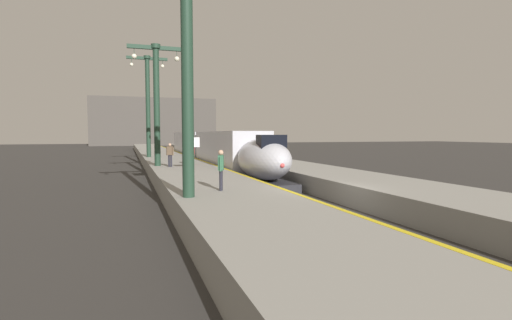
{
  "coord_description": "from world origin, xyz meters",
  "views": [
    {
      "loc": [
        -8.07,
        -14.86,
        3.4
      ],
      "look_at": [
        -0.53,
        7.59,
        1.8
      ],
      "focal_mm": 27.15,
      "sensor_mm": 36.0,
      "label": 1
    }
  ],
  "objects": [
    {
      "name": "ground_plane",
      "position": [
        0.0,
        0.0,
        0.0
      ],
      "size": [
        260.0,
        260.0,
        0.0
      ],
      "primitive_type": "plane",
      "color": "#33302D"
    },
    {
      "name": "platform_left",
      "position": [
        -4.05,
        24.75,
        0.53
      ],
      "size": [
        4.8,
        110.0,
        1.05
      ],
      "primitive_type": "cube",
      "color": "gray",
      "rests_on": "ground"
    },
    {
      "name": "platform_right",
      "position": [
        4.05,
        24.75,
        0.53
      ],
      "size": [
        4.8,
        110.0,
        1.05
      ],
      "primitive_type": "cube",
      "color": "gray",
      "rests_on": "ground"
    },
    {
      "name": "platform_left_safety_stripe",
      "position": [
        -1.77,
        24.75,
        1.05
      ],
      "size": [
        0.2,
        107.8,
        0.01
      ],
      "primitive_type": "cube",
      "color": "yellow",
      "rests_on": "platform_left"
    },
    {
      "name": "rail_main_left",
      "position": [
        -0.75,
        27.5,
        0.06
      ],
      "size": [
        0.08,
        110.0,
        0.12
      ],
      "primitive_type": "cube",
      "color": "slate",
      "rests_on": "ground"
    },
    {
      "name": "rail_main_right",
      "position": [
        0.75,
        27.5,
        0.06
      ],
      "size": [
        0.08,
        110.0,
        0.12
      ],
      "primitive_type": "cube",
      "color": "slate",
      "rests_on": "ground"
    },
    {
      "name": "highspeed_train_main",
      "position": [
        0.0,
        22.96,
        1.93
      ],
      "size": [
        2.92,
        37.74,
        3.6
      ],
      "color": "silver",
      "rests_on": "ground"
    },
    {
      "name": "station_column_near",
      "position": [
        -5.85,
        -0.52,
        7.34
      ],
      "size": [
        4.0,
        0.68,
        10.42
      ],
      "color": "#1E3828",
      "rests_on": "platform_left"
    },
    {
      "name": "station_column_mid",
      "position": [
        -5.9,
        14.38,
        6.38
      ],
      "size": [
        4.0,
        0.68,
        8.82
      ],
      "color": "#1E3828",
      "rests_on": "platform_left"
    },
    {
      "name": "station_column_far",
      "position": [
        -5.9,
        26.0,
        7.1
      ],
      "size": [
        4.0,
        0.68,
        10.18
      ],
      "color": "#1E3828",
      "rests_on": "platform_left"
    },
    {
      "name": "passenger_near_edge",
      "position": [
        -3.4,
        14.65,
        2.04
      ],
      "size": [
        0.54,
        0.34,
        1.69
      ],
      "color": "#23232D",
      "rests_on": "platform_left"
    },
    {
      "name": "passenger_mid_platform",
      "position": [
        -5.12,
        13.21,
        2.04
      ],
      "size": [
        0.5,
        0.39,
        1.69
      ],
      "color": "#23232D",
      "rests_on": "platform_left"
    },
    {
      "name": "passenger_far_waiting",
      "position": [
        -4.37,
        0.72,
        2.04
      ],
      "size": [
        0.33,
        0.55,
        1.69
      ],
      "color": "#23232D",
      "rests_on": "platform_left"
    },
    {
      "name": "rolling_suitcase",
      "position": [
        -3.56,
        14.53,
        1.35
      ],
      "size": [
        0.4,
        0.22,
        0.98
      ],
      "color": "maroon",
      "rests_on": "platform_left"
    },
    {
      "name": "departure_info_board",
      "position": [
        -3.9,
        10.7,
        2.56
      ],
      "size": [
        0.9,
        0.1,
        2.12
      ],
      "color": "maroon",
      "rests_on": "platform_left"
    },
    {
      "name": "terminus_back_wall",
      "position": [
        0.0,
        102.0,
        7.0
      ],
      "size": [
        36.0,
        2.0,
        14.0
      ],
      "primitive_type": "cube",
      "color": "#4C4742",
      "rests_on": "ground"
    }
  ]
}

